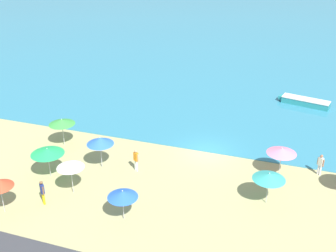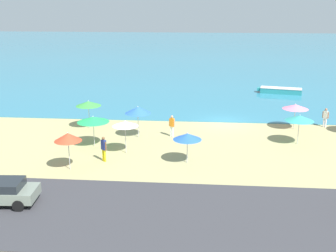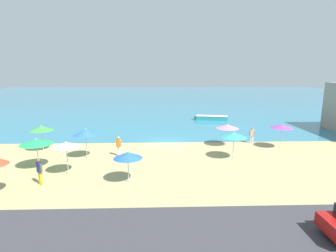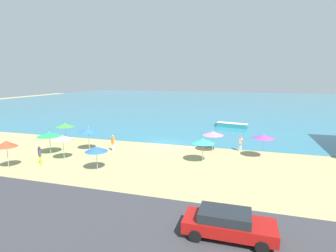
{
  "view_description": "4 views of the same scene",
  "coord_description": "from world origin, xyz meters",
  "px_view_note": "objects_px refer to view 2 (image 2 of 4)",
  "views": [
    {
      "loc": [
        6.77,
        -30.3,
        17.42
      ],
      "look_at": [
        -3.54,
        0.19,
        1.82
      ],
      "focal_mm": 45.0,
      "sensor_mm": 36.0,
      "label": 1
    },
    {
      "loc": [
        -2.01,
        -37.94,
        11.01
      ],
      "look_at": [
        -4.76,
        -5.7,
        1.25
      ],
      "focal_mm": 45.0,
      "sensor_mm": 36.0,
      "label": 2
    },
    {
      "loc": [
        -0.87,
        -27.35,
        7.4
      ],
      "look_at": [
        0.04,
        -0.15,
        1.84
      ],
      "focal_mm": 28.0,
      "sensor_mm": 36.0,
      "label": 3
    },
    {
      "loc": [
        9.19,
        -29.66,
        8.15
      ],
      "look_at": [
        -0.13,
        1.94,
        1.89
      ],
      "focal_mm": 28.0,
      "sensor_mm": 36.0,
      "label": 4
    }
  ],
  "objects_px": {
    "beach_umbrella_8": "(88,104)",
    "bather_1": "(325,116)",
    "beach_umbrella_1": "(295,107)",
    "bather_0": "(104,148)",
    "beach_umbrella_7": "(300,118)",
    "beach_umbrella_2": "(125,124)",
    "skiff_nearshore": "(280,91)",
    "beach_umbrella_5": "(93,119)",
    "beach_umbrella_6": "(138,110)",
    "beach_umbrella_4": "(68,137)",
    "beach_umbrella_3": "(187,137)",
    "bather_2": "(172,125)"
  },
  "relations": [
    {
      "from": "bather_0",
      "to": "beach_umbrella_1",
      "type": "bearing_deg",
      "value": 31.09
    },
    {
      "from": "beach_umbrella_1",
      "to": "bather_1",
      "type": "xyz_separation_m",
      "value": [
        2.9,
        0.92,
        -1.07
      ]
    },
    {
      "from": "beach_umbrella_8",
      "to": "bather_0",
      "type": "relative_size",
      "value": 1.38
    },
    {
      "from": "beach_umbrella_1",
      "to": "bather_0",
      "type": "relative_size",
      "value": 1.27
    },
    {
      "from": "beach_umbrella_6",
      "to": "bather_0",
      "type": "distance_m",
      "value": 6.0
    },
    {
      "from": "bather_0",
      "to": "bather_1",
      "type": "relative_size",
      "value": 1.05
    },
    {
      "from": "bather_0",
      "to": "skiff_nearshore",
      "type": "relative_size",
      "value": 0.34
    },
    {
      "from": "bather_2",
      "to": "skiff_nearshore",
      "type": "height_order",
      "value": "bather_2"
    },
    {
      "from": "beach_umbrella_7",
      "to": "bather_0",
      "type": "distance_m",
      "value": 15.32
    },
    {
      "from": "beach_umbrella_7",
      "to": "bather_2",
      "type": "bearing_deg",
      "value": 174.28
    },
    {
      "from": "beach_umbrella_4",
      "to": "beach_umbrella_7",
      "type": "height_order",
      "value": "beach_umbrella_4"
    },
    {
      "from": "beach_umbrella_6",
      "to": "beach_umbrella_8",
      "type": "relative_size",
      "value": 1.06
    },
    {
      "from": "beach_umbrella_4",
      "to": "bather_0",
      "type": "bearing_deg",
      "value": 39.89
    },
    {
      "from": "beach_umbrella_3",
      "to": "beach_umbrella_8",
      "type": "height_order",
      "value": "beach_umbrella_8"
    },
    {
      "from": "beach_umbrella_2",
      "to": "beach_umbrella_6",
      "type": "height_order",
      "value": "beach_umbrella_6"
    },
    {
      "from": "bather_0",
      "to": "bather_1",
      "type": "xyz_separation_m",
      "value": [
        17.82,
        9.91,
        -0.05
      ]
    },
    {
      "from": "beach_umbrella_2",
      "to": "bather_0",
      "type": "height_order",
      "value": "beach_umbrella_2"
    },
    {
      "from": "beach_umbrella_3",
      "to": "beach_umbrella_7",
      "type": "height_order",
      "value": "beach_umbrella_7"
    },
    {
      "from": "beach_umbrella_2",
      "to": "skiff_nearshore",
      "type": "bearing_deg",
      "value": 55.61
    },
    {
      "from": "beach_umbrella_8",
      "to": "beach_umbrella_1",
      "type": "bearing_deg",
      "value": 3.65
    },
    {
      "from": "beach_umbrella_3",
      "to": "beach_umbrella_1",
      "type": "bearing_deg",
      "value": 43.96
    },
    {
      "from": "beach_umbrella_2",
      "to": "beach_umbrella_7",
      "type": "distance_m",
      "value": 13.58
    },
    {
      "from": "bather_1",
      "to": "bather_2",
      "type": "xyz_separation_m",
      "value": [
        -13.47,
        -3.9,
        0.05
      ]
    },
    {
      "from": "beach_umbrella_6",
      "to": "bather_0",
      "type": "height_order",
      "value": "beach_umbrella_6"
    },
    {
      "from": "beach_umbrella_2",
      "to": "beach_umbrella_5",
      "type": "relative_size",
      "value": 1.02
    },
    {
      "from": "beach_umbrella_3",
      "to": "beach_umbrella_6",
      "type": "relative_size",
      "value": 0.83
    },
    {
      "from": "beach_umbrella_8",
      "to": "bather_1",
      "type": "distance_m",
      "value": 21.12
    },
    {
      "from": "beach_umbrella_3",
      "to": "beach_umbrella_8",
      "type": "relative_size",
      "value": 0.88
    },
    {
      "from": "skiff_nearshore",
      "to": "beach_umbrella_2",
      "type": "bearing_deg",
      "value": -124.39
    },
    {
      "from": "beach_umbrella_1",
      "to": "skiff_nearshore",
      "type": "bearing_deg",
      "value": 84.99
    },
    {
      "from": "beach_umbrella_2",
      "to": "beach_umbrella_6",
      "type": "bearing_deg",
      "value": 84.93
    },
    {
      "from": "beach_umbrella_3",
      "to": "bather_1",
      "type": "relative_size",
      "value": 1.27
    },
    {
      "from": "beach_umbrella_1",
      "to": "bather_2",
      "type": "relative_size",
      "value": 1.27
    },
    {
      "from": "beach_umbrella_1",
      "to": "beach_umbrella_2",
      "type": "height_order",
      "value": "beach_umbrella_2"
    },
    {
      "from": "bather_1",
      "to": "skiff_nearshore",
      "type": "relative_size",
      "value": 0.33
    },
    {
      "from": "beach_umbrella_5",
      "to": "beach_umbrella_7",
      "type": "relative_size",
      "value": 1.03
    },
    {
      "from": "beach_umbrella_1",
      "to": "bather_1",
      "type": "bearing_deg",
      "value": 17.54
    },
    {
      "from": "beach_umbrella_1",
      "to": "beach_umbrella_8",
      "type": "relative_size",
      "value": 0.92
    },
    {
      "from": "beach_umbrella_1",
      "to": "beach_umbrella_2",
      "type": "xyz_separation_m",
      "value": [
        -13.69,
        -7.2,
        0.23
      ]
    },
    {
      "from": "beach_umbrella_8",
      "to": "beach_umbrella_3",
      "type": "bearing_deg",
      "value": -40.06
    },
    {
      "from": "beach_umbrella_1",
      "to": "beach_umbrella_3",
      "type": "height_order",
      "value": "beach_umbrella_1"
    },
    {
      "from": "skiff_nearshore",
      "to": "bather_2",
      "type": "bearing_deg",
      "value": -123.86
    },
    {
      "from": "beach_umbrella_1",
      "to": "beach_umbrella_4",
      "type": "distance_m",
      "value": 19.96
    },
    {
      "from": "beach_umbrella_8",
      "to": "skiff_nearshore",
      "type": "height_order",
      "value": "beach_umbrella_8"
    },
    {
      "from": "beach_umbrella_2",
      "to": "beach_umbrella_8",
      "type": "bearing_deg",
      "value": 126.01
    },
    {
      "from": "bather_0",
      "to": "beach_umbrella_7",
      "type": "bearing_deg",
      "value": 19.11
    },
    {
      "from": "beach_umbrella_2",
      "to": "beach_umbrella_6",
      "type": "distance_m",
      "value": 3.86
    },
    {
      "from": "beach_umbrella_8",
      "to": "skiff_nearshore",
      "type": "distance_m",
      "value": 25.09
    },
    {
      "from": "beach_umbrella_7",
      "to": "bather_1",
      "type": "xyz_separation_m",
      "value": [
        3.39,
        4.91,
        -1.15
      ]
    },
    {
      "from": "skiff_nearshore",
      "to": "beach_umbrella_3",
      "type": "bearing_deg",
      "value": -113.84
    }
  ]
}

